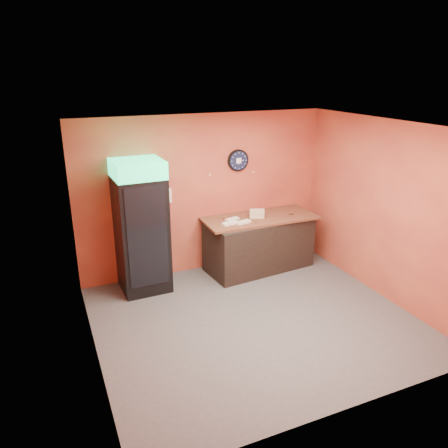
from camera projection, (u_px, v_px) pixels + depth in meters
floor at (254, 320)px, 6.44m from camera, size 4.50×4.50×0.00m
back_wall at (205, 194)px, 7.70m from camera, size 4.50×0.02×2.80m
left_wall at (87, 258)px, 5.13m from camera, size 0.02×4.00×2.80m
right_wall at (385, 211)px, 6.81m from camera, size 0.02×4.00×2.80m
ceiling at (260, 127)px, 5.50m from camera, size 4.50×4.00×0.02m
beverage_cooler at (142, 229)px, 7.01m from camera, size 0.78×0.80×2.18m
prep_counter at (259, 244)px, 7.98m from camera, size 1.98×1.03×0.95m
wall_clock at (238, 160)px, 7.72m from camera, size 0.39×0.06×0.39m
wall_phone at (167, 196)px, 7.37m from camera, size 0.13×0.11×0.24m
butcher_paper at (260, 218)px, 7.81m from camera, size 2.05×0.88×0.04m
sub_roll_stack at (257, 214)px, 7.72m from camera, size 0.27×0.17×0.16m
wrapped_sandwich_left at (230, 223)px, 7.42m from camera, size 0.30×0.16×0.04m
wrapped_sandwich_mid at (243, 222)px, 7.48m from camera, size 0.28×0.16×0.04m
wrapped_sandwich_right at (232, 219)px, 7.62m from camera, size 0.27×0.17×0.04m
kitchen_tool at (259, 214)px, 7.86m from camera, size 0.07×0.07×0.07m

